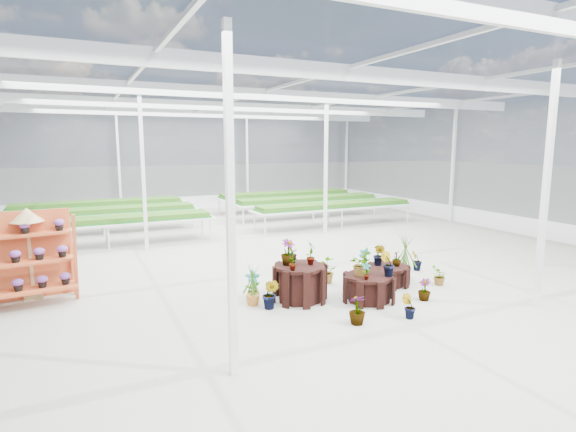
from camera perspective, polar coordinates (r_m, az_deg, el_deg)
name	(u,v)px	position (r m, az deg, el deg)	size (l,w,h in m)	color
ground_plane	(300,272)	(10.91, 1.50, -7.07)	(24.00, 24.00, 0.00)	gray
greenhouse_shell	(300,178)	(10.52, 1.55, 4.79)	(18.00, 24.00, 4.50)	white
steel_frame	(300,178)	(10.52, 1.55, 4.79)	(18.00, 24.00, 4.50)	silver
nursery_benches	(215,214)	(17.42, -9.21, 0.29)	(16.00, 7.00, 0.84)	silver
plinth_tall	(300,283)	(8.87, 1.53, -8.49)	(1.04, 1.04, 0.71)	black
plinth_mid	(369,288)	(9.01, 10.20, -8.98)	(0.99, 0.99, 0.52)	black
plinth_low	(388,275)	(10.14, 12.54, -7.33)	(0.92, 0.92, 0.42)	black
shelf_rack	(28,259)	(9.86, -30.15, -4.76)	(1.67, 0.88, 1.76)	#A94320
bird_table	(30,253)	(10.21, -29.92, -4.14)	(0.43, 0.43, 1.82)	tan
nursery_plants	(345,269)	(9.38, 7.31, -6.67)	(4.79, 2.83, 1.26)	#295215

